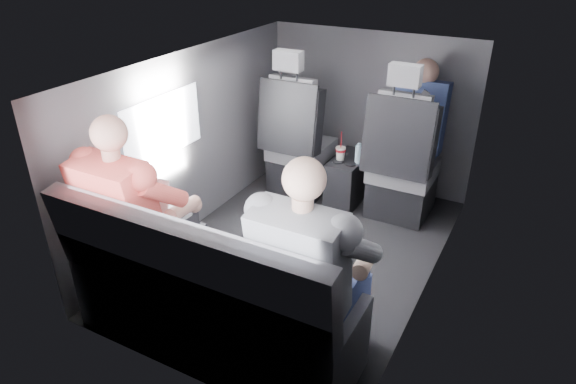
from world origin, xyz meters
The scene contains 19 objects.
floor centered at (0.00, 0.00, 0.00)m, with size 2.60×2.60×0.00m, color black.
ceiling centered at (0.00, 0.00, 1.35)m, with size 2.60×2.60×0.00m, color #B2B2AD.
panel_left centered at (-0.90, 0.00, 0.68)m, with size 0.02×2.60×1.35m, color #56565B.
panel_right centered at (0.90, 0.00, 0.68)m, with size 0.02×2.60×1.35m, color #56565B.
panel_front centered at (0.00, 1.30, 0.68)m, with size 1.80×0.02×1.35m, color #56565B.
panel_back centered at (0.00, -1.30, 0.68)m, with size 1.80×0.02×1.35m, color #56565B.
side_window centered at (-0.88, -0.30, 0.90)m, with size 0.02×0.75×0.42m, color white.
seatbelt centered at (0.45, 0.67, 0.80)m, with size 0.05×0.01×0.65m, color black.
front_seat_left centered at (-0.45, 0.84, 0.40)m, with size 0.52×0.58×1.26m.
front_seat_right centered at (0.45, 0.84, 0.40)m, with size 0.52×0.58×1.26m.
center_console centered at (0.00, 0.88, 0.20)m, with size 0.24×0.48×0.41m.
rear_bench centered at (0.00, -1.06, 0.31)m, with size 1.60×0.57×0.92m.
soda_cup centered at (-0.04, 0.79, 0.46)m, with size 0.08×0.08×0.25m.
water_bottle centered at (0.10, 0.82, 0.48)m, with size 0.06×0.06×0.17m.
laptop_white centered at (-0.58, -0.77, 0.63)m, with size 0.37×0.36×0.25m.
laptop_black centered at (0.52, -0.78, 0.63)m, with size 0.40×0.42×0.24m.
passenger_rear_left centered at (-0.54, -0.97, 0.65)m, with size 0.53×0.65×1.27m.
passenger_rear_right centered at (0.55, -0.97, 0.64)m, with size 0.53×0.64×1.26m.
passenger_front_right centered at (0.49, 1.10, 0.75)m, with size 0.39×0.39×0.79m.
Camera 1 is at (1.38, -2.76, 2.09)m, focal length 32.00 mm.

